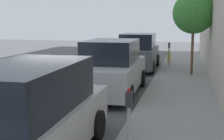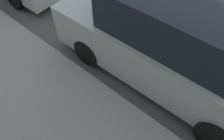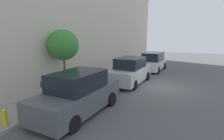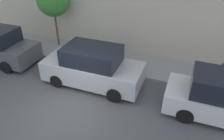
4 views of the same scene
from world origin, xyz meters
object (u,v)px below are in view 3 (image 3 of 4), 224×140
at_px(parked_suv_third, 78,94).
at_px(street_tree, 63,45).
at_px(parking_meter_near, 136,60).
at_px(parked_suv_second, 130,71).
at_px(parked_minivan_nearest, 153,62).
at_px(parking_meter_far, 43,91).
at_px(fire_hydrant, 5,117).

bearing_deg(parked_suv_third, street_tree, -37.27).
bearing_deg(parking_meter_near, parked_suv_second, 106.61).
bearing_deg(street_tree, parked_minivan_nearest, -106.96).
bearing_deg(street_tree, parked_suv_third, 142.73).
bearing_deg(parking_meter_far, parked_suv_third, -159.70).
relative_size(parking_meter_near, fire_hydrant, 1.93).
bearing_deg(parked_suv_second, parking_meter_far, 75.96).
height_order(parking_meter_near, street_tree, street_tree).
bearing_deg(parked_suv_second, street_tree, 53.85).
bearing_deg(fire_hydrant, parked_minivan_nearest, -96.72).
xyz_separation_m(parked_minivan_nearest, fire_hydrant, (1.74, 14.78, -0.43)).
bearing_deg(parked_minivan_nearest, parking_meter_far, 81.85).
relative_size(parked_minivan_nearest, parked_suv_second, 1.02).
bearing_deg(parking_meter_far, parking_meter_near, -90.00).
distance_m(parking_meter_near, fire_hydrant, 14.47).
relative_size(parked_suv_third, fire_hydrant, 7.03).
bearing_deg(parked_suv_third, parking_meter_far, 20.30).
distance_m(street_tree, fire_hydrant, 5.54).
bearing_deg(fire_hydrant, parking_meter_far, -87.03).
bearing_deg(fire_hydrant, parked_suv_third, -121.70).
distance_m(parked_suv_third, street_tree, 4.20).
distance_m(parked_minivan_nearest, parked_suv_second, 6.04).
height_order(parked_minivan_nearest, parking_meter_near, parked_minivan_nearest).
bearing_deg(parking_meter_near, parking_meter_far, 90.00).
height_order(parked_minivan_nearest, parked_suv_second, parked_suv_second).
relative_size(parked_minivan_nearest, street_tree, 1.28).
bearing_deg(street_tree, parking_meter_far, 113.41).
bearing_deg(fire_hydrant, parking_meter_near, -89.60).
xyz_separation_m(parked_suv_third, parking_meter_near, (1.67, -11.92, 0.04)).
relative_size(parked_suv_second, parked_suv_third, 1.00).
bearing_deg(street_tree, fire_hydrant, 105.55).
bearing_deg(parked_minivan_nearest, street_tree, 73.04).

